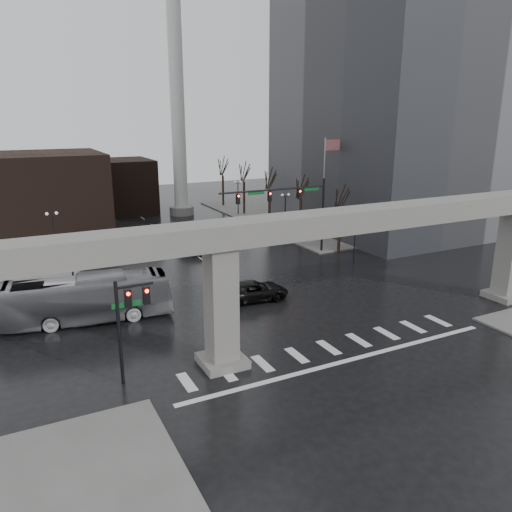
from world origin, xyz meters
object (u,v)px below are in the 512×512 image
at_px(pickup_truck, 254,291).
at_px(city_bus, 85,299).
at_px(signal_mast_arm, 293,202).
at_px(far_car, 191,245).

bearing_deg(pickup_truck, city_bus, 88.73).
xyz_separation_m(signal_mast_arm, far_car, (-9.09, 6.15, -5.05)).
xyz_separation_m(pickup_truck, city_bus, (-12.71, 1.68, 0.91)).
height_order(pickup_truck, far_car, pickup_truck).
distance_m(pickup_truck, city_bus, 12.86).
xyz_separation_m(signal_mast_arm, city_bus, (-22.19, -8.29, -4.13)).
distance_m(signal_mast_arm, far_car, 12.08).
xyz_separation_m(pickup_truck, far_car, (0.39, 16.11, -0.02)).
distance_m(signal_mast_arm, pickup_truck, 14.65).
distance_m(pickup_truck, far_car, 16.12).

